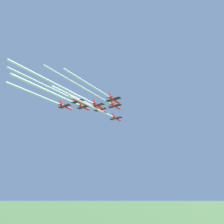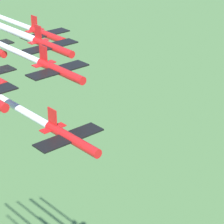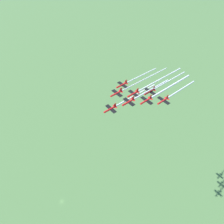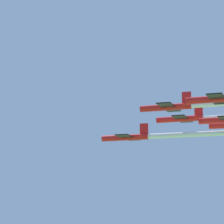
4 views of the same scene
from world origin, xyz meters
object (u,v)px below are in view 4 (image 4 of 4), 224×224
at_px(jet_1, 168,107).
at_px(jet_2, 181,119).
at_px(jet_0, 127,137).
at_px(jet_3, 217,99).

bearing_deg(jet_1, jet_2, -0.00).
bearing_deg(jet_2, jet_1, 180.00).
bearing_deg(jet_0, jet_1, -120.47).
distance_m(jet_1, jet_2, 13.28).
xyz_separation_m(jet_2, jet_3, (5.80, -22.13, 0.10)).
distance_m(jet_0, jet_3, 26.61).
relative_size(jet_0, jet_1, 1.00).
xyz_separation_m(jet_1, jet_3, (9.20, -9.30, -0.30)).
bearing_deg(jet_1, jet_0, 59.53).
relative_size(jet_0, jet_3, 1.00).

